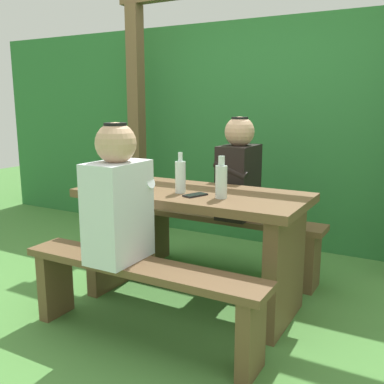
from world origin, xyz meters
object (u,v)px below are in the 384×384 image
object	(u,v)px
person_black_coat	(238,172)
cell_phone	(195,195)
picnic_table	(192,227)
bench_near	(140,286)
bottle_right	(180,176)
person_white_shirt	(118,198)
bottle_left	(221,180)
bench_far	(229,232)
drinking_glass	(147,183)

from	to	relation	value
person_black_coat	cell_phone	distance (m)	0.67
picnic_table	cell_phone	bearing A→B (deg)	-53.40
bench_near	bottle_right	size ratio (longest dim) A/B	5.75
person_white_shirt	bottle_left	distance (m)	0.59
bottle_right	cell_phone	world-z (taller)	bottle_right
picnic_table	person_white_shirt	distance (m)	0.63
person_white_shirt	bottle_left	bearing A→B (deg)	50.65
bench_far	person_black_coat	xyz separation A→B (m)	(0.07, -0.00, 0.46)
picnic_table	cell_phone	world-z (taller)	cell_phone
picnic_table	bench_near	world-z (taller)	picnic_table
cell_phone	picnic_table	bearing A→B (deg)	147.07
person_white_shirt	bench_near	bearing A→B (deg)	-1.47
bench_far	drinking_glass	distance (m)	0.83
person_white_shirt	bench_far	bearing A→B (deg)	83.35
bottle_left	cell_phone	xyz separation A→B (m)	(-0.16, -0.02, -0.10)
picnic_table	person_black_coat	world-z (taller)	person_black_coat
bench_near	person_black_coat	size ratio (longest dim) A/B	1.95
cell_phone	bench_far	bearing A→B (deg)	117.76
person_black_coat	bottle_left	size ratio (longest dim) A/B	3.00
bottle_left	drinking_glass	bearing A→B (deg)	179.18
drinking_glass	cell_phone	distance (m)	0.36
bench_near	cell_phone	size ratio (longest dim) A/B	10.00
picnic_table	bottle_right	world-z (taller)	bottle_right
picnic_table	person_black_coat	distance (m)	0.62
picnic_table	person_black_coat	bearing A→B (deg)	82.74
bottle_left	bottle_right	xyz separation A→B (m)	(-0.28, 0.02, -0.00)
bottle_left	bottle_right	distance (m)	0.28
person_black_coat	bottle_right	world-z (taller)	person_black_coat
person_black_coat	bottle_left	distance (m)	0.68
bottle_right	bench_far	bearing A→B (deg)	86.85
bench_far	bottle_right	world-z (taller)	bottle_right
person_white_shirt	cell_phone	size ratio (longest dim) A/B	5.14
picnic_table	person_white_shirt	world-z (taller)	person_white_shirt
bench_far	person_white_shirt	distance (m)	1.21
bench_far	person_white_shirt	bearing A→B (deg)	-96.65
bottle_right	picnic_table	bearing A→B (deg)	66.30
drinking_glass	person_black_coat	bearing A→B (deg)	62.12
picnic_table	drinking_glass	distance (m)	0.39
bench_near	person_white_shirt	xyz separation A→B (m)	(-0.13, 0.00, 0.46)
person_black_coat	picnic_table	bearing A→B (deg)	-97.26
bench_near	bottle_left	world-z (taller)	bottle_left
person_black_coat	cell_phone	xyz separation A→B (m)	(0.02, -0.67, -0.04)
drinking_glass	bottle_left	world-z (taller)	bottle_left
bench_near	bench_far	distance (m)	1.11
bench_near	person_white_shirt	world-z (taller)	person_white_shirt
bench_near	bottle_right	distance (m)	0.70
person_white_shirt	cell_phone	world-z (taller)	person_white_shirt
picnic_table	drinking_glass	size ratio (longest dim) A/B	17.21
picnic_table	bench_far	world-z (taller)	picnic_table
picnic_table	drinking_glass	bearing A→B (deg)	-161.30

